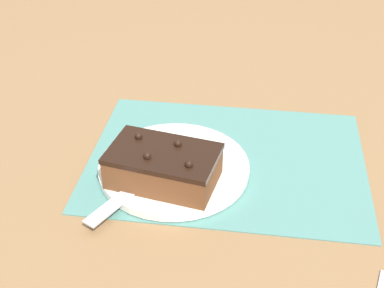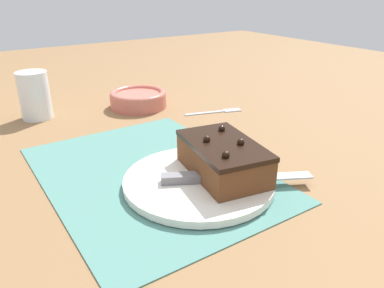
# 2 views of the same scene
# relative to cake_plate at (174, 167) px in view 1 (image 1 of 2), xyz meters

# --- Properties ---
(ground_plane) EXTENTS (3.00, 3.00, 0.00)m
(ground_plane) POSITION_rel_cake_plate_xyz_m (-0.08, -0.05, -0.01)
(ground_plane) COLOR olive
(placemat_woven) EXTENTS (0.46, 0.34, 0.00)m
(placemat_woven) POSITION_rel_cake_plate_xyz_m (-0.08, -0.05, -0.01)
(placemat_woven) COLOR slate
(placemat_woven) RESTS_ON ground_plane
(cake_plate) EXTENTS (0.25, 0.25, 0.01)m
(cake_plate) POSITION_rel_cake_plate_xyz_m (0.00, 0.00, 0.00)
(cake_plate) COLOR white
(cake_plate) RESTS_ON placemat_woven
(chocolate_cake) EXTENTS (0.18, 0.13, 0.06)m
(chocolate_cake) POSITION_rel_cake_plate_xyz_m (0.01, 0.04, 0.03)
(chocolate_cake) COLOR brown
(chocolate_cake) RESTS_ON cake_plate
(serving_knife) EXTENTS (0.13, 0.23, 0.01)m
(serving_knife) POSITION_rel_cake_plate_xyz_m (0.02, 0.01, 0.01)
(serving_knife) COLOR slate
(serving_knife) RESTS_ON cake_plate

